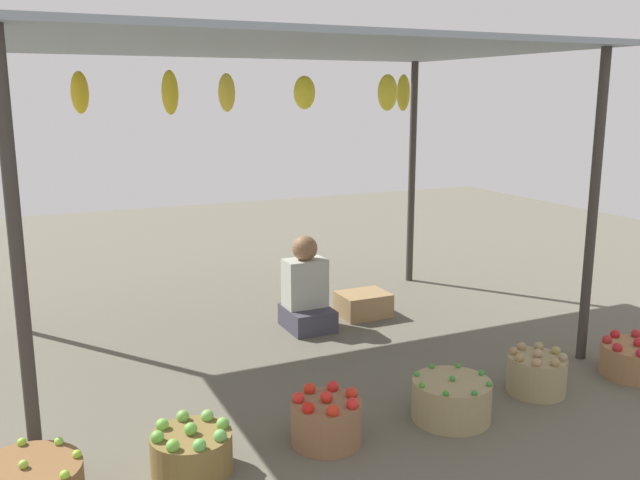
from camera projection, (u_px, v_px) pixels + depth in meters
name	position (u px, v px, depth m)	size (l,w,h in m)	color
ground_plane	(287.00, 343.00, 5.33)	(14.00, 14.00, 0.00)	#5F5B4D
market_stall_structure	(283.00, 63.00, 4.90)	(4.03, 2.67, 2.27)	#38332D
vendor_person	(306.00, 293.00, 5.64)	(0.36, 0.44, 0.78)	#3E3B48
basket_green_apples	(192.00, 451.00, 3.50)	(0.42, 0.42, 0.27)	brown
basket_red_tomatoes	(326.00, 421.00, 3.80)	(0.40, 0.40, 0.31)	#896242
basket_green_chilies	(451.00, 400.00, 4.08)	(0.47, 0.47, 0.28)	#98885D
basket_potatoes	(537.00, 374.00, 4.44)	(0.38, 0.38, 0.30)	#97885F
basket_red_apples	(637.00, 359.00, 4.72)	(0.48, 0.48, 0.27)	#956C45
wooden_crate_near_vendor	(363.00, 304.00, 5.99)	(0.43, 0.34, 0.21)	#98774D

